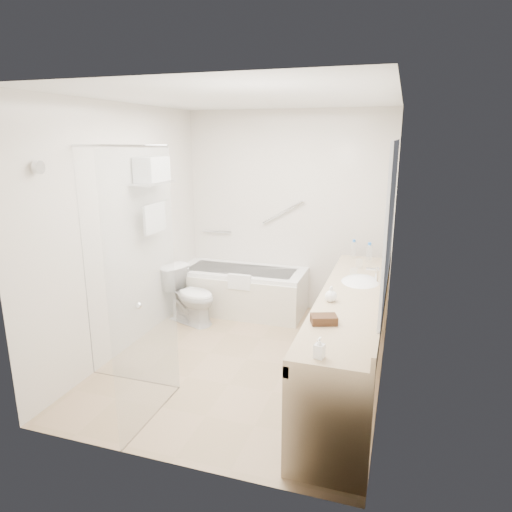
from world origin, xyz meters
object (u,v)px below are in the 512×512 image
(bathtub, at_px, (241,290))
(amenity_basket, at_px, (324,319))
(water_bottle_left, at_px, (369,252))
(vanity_counter, at_px, (351,317))
(toilet, at_px, (191,296))

(bathtub, bearing_deg, amenity_basket, -56.40)
(bathtub, relative_size, water_bottle_left, 8.40)
(vanity_counter, height_order, water_bottle_left, water_bottle_left)
(vanity_counter, bearing_deg, amenity_basket, -100.57)
(amenity_basket, distance_m, water_bottle_left, 1.96)
(amenity_basket, relative_size, water_bottle_left, 0.98)
(toilet, bearing_deg, water_bottle_left, -59.04)
(bathtub, height_order, water_bottle_left, water_bottle_left)
(bathtub, relative_size, amenity_basket, 8.55)
(toilet, height_order, amenity_basket, amenity_basket)
(vanity_counter, bearing_deg, water_bottle_left, 88.01)
(amenity_basket, height_order, water_bottle_left, water_bottle_left)
(bathtub, relative_size, toilet, 2.35)
(toilet, relative_size, amenity_basket, 3.63)
(amenity_basket, bearing_deg, vanity_counter, 79.43)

